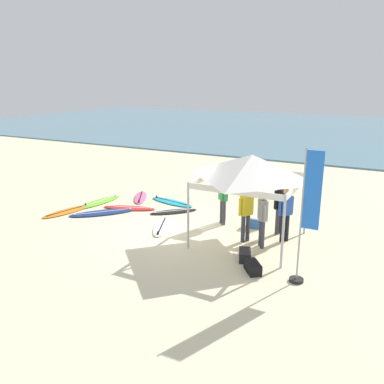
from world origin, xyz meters
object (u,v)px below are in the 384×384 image
(banner_flag, at_px, (306,223))
(surfboard_red, at_px, (130,208))
(surfboard_cyan, at_px, (172,202))
(person_blue, at_px, (286,211))
(person_grey, at_px, (262,216))
(gear_bag_near_tent, at_px, (253,267))
(canopy_tent, at_px, (252,167))
(person_black, at_px, (280,205))
(surfboard_pink, at_px, (140,197))
(surfboard_navy, at_px, (103,212))
(surfboard_white, at_px, (162,227))
(cooler_box, at_px, (254,222))
(surfboard_black, at_px, (173,212))
(surfboard_orange, at_px, (67,211))
(gear_bag_by_pole, at_px, (245,255))
(surfboard_lime, at_px, (100,202))
(person_green, at_px, (223,197))
(person_yellow, at_px, (246,211))

(banner_flag, bearing_deg, surfboard_red, 158.82)
(surfboard_cyan, xyz_separation_m, person_blue, (5.19, -1.88, 0.95))
(person_grey, bearing_deg, gear_bag_near_tent, -79.18)
(person_blue, xyz_separation_m, banner_flag, (1.09, -2.43, 0.59))
(canopy_tent, relative_size, person_black, 1.73)
(surfboard_pink, bearing_deg, person_black, -11.16)
(surfboard_navy, height_order, person_blue, person_blue)
(surfboard_white, distance_m, cooler_box, 3.19)
(surfboard_cyan, xyz_separation_m, person_grey, (4.70, -2.64, 0.95))
(person_black, xyz_separation_m, person_blue, (0.33, -0.56, 0.00))
(surfboard_white, bearing_deg, surfboard_black, 106.11)
(surfboard_pink, xyz_separation_m, surfboard_white, (2.67, -2.59, 0.00))
(surfboard_cyan, xyz_separation_m, cooler_box, (3.96, -1.15, 0.16))
(surfboard_orange, xyz_separation_m, person_grey, (7.65, 0.25, 0.95))
(surfboard_red, xyz_separation_m, surfboard_navy, (-0.56, -0.92, -0.00))
(gear_bag_by_pole, bearing_deg, person_grey, 83.47)
(person_black, bearing_deg, surfboard_red, -178.59)
(canopy_tent, height_order, surfboard_lime, canopy_tent)
(surfboard_orange, bearing_deg, cooler_box, 14.23)
(banner_flag, distance_m, gear_bag_by_pole, 2.30)
(surfboard_red, bearing_deg, cooler_box, 3.64)
(cooler_box, bearing_deg, person_black, -10.93)
(surfboard_black, height_order, surfboard_white, same)
(surfboard_navy, xyz_separation_m, person_green, (4.48, 1.05, 0.95))
(surfboard_black, xyz_separation_m, surfboard_pink, (-2.21, 1.00, -0.00))
(surfboard_pink, relative_size, person_black, 1.12)
(surfboard_white, bearing_deg, cooler_box, 28.12)
(surfboard_navy, distance_m, person_black, 6.64)
(person_black, distance_m, cooler_box, 1.21)
(surfboard_red, height_order, surfboard_black, same)
(person_black, distance_m, person_yellow, 1.36)
(surfboard_lime, height_order, person_green, person_green)
(surfboard_pink, height_order, person_black, person_black)
(surfboard_pink, xyz_separation_m, person_black, (6.38, -1.26, 0.95))
(surfboard_black, bearing_deg, person_yellow, -22.23)
(surfboard_orange, bearing_deg, person_blue, 7.09)
(gear_bag_by_pole, height_order, cooler_box, cooler_box)
(surfboard_white, relative_size, gear_bag_by_pole, 3.26)
(surfboard_black, height_order, cooler_box, cooler_box)
(gear_bag_near_tent, bearing_deg, surfboard_navy, 163.57)
(surfboard_black, height_order, surfboard_cyan, same)
(surfboard_lime, relative_size, person_green, 1.33)
(surfboard_black, bearing_deg, surfboard_lime, -174.77)
(gear_bag_near_tent, xyz_separation_m, gear_bag_by_pole, (-0.45, 0.62, 0.00))
(surfboard_red, xyz_separation_m, person_grey, (5.76, -1.18, 0.95))
(person_green, bearing_deg, gear_bag_near_tent, -54.24)
(gear_bag_near_tent, relative_size, cooler_box, 1.20)
(banner_flag, bearing_deg, person_blue, 114.12)
(surfboard_cyan, bearing_deg, person_blue, -19.94)
(surfboard_navy, relative_size, person_blue, 1.34)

